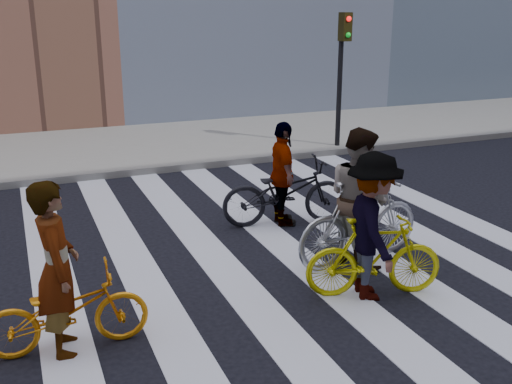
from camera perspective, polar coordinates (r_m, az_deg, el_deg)
ground at (r=8.61m, az=0.06°, el=-6.35°), size 100.00×100.00×0.00m
sidewalk_far at (r=15.47m, az=-10.64°, el=4.35°), size 100.00×5.00×0.15m
zebra_crosswalk at (r=8.61m, az=0.06°, el=-6.31°), size 8.25×10.00×0.01m
traffic_signal at (r=14.68m, az=8.22°, el=12.51°), size 0.22×0.42×3.33m
bike_yellow_left at (r=6.60m, az=-17.59°, el=-10.76°), size 1.69×0.65×0.87m
bike_silver_mid at (r=8.41m, az=9.88°, el=-2.70°), size 2.10×0.84×1.23m
bike_yellow_right at (r=7.52m, az=11.18°, el=-6.08°), size 1.77×0.94×1.02m
bike_dark_rear at (r=9.78m, az=2.80°, el=-0.02°), size 2.18×1.09×1.10m
rider_left at (r=6.39m, az=-18.43°, el=-6.93°), size 0.47×0.69×1.85m
rider_mid at (r=8.28m, az=9.71°, el=-0.48°), size 0.84×1.02×1.92m
rider_right at (r=7.35m, az=11.04°, el=-3.25°), size 0.99×1.33×1.83m
rider_rear at (r=9.67m, az=2.56°, el=1.70°), size 0.59×1.06×1.72m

